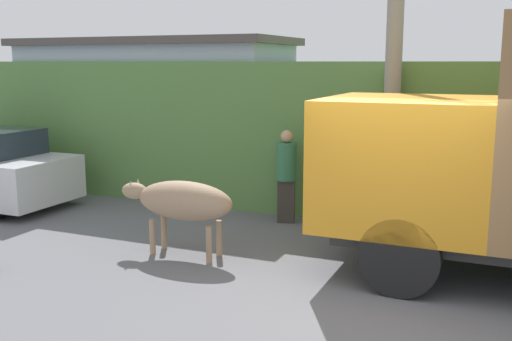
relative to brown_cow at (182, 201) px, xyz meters
name	(u,v)px	position (x,y,z in m)	size (l,w,h in m)	color
ground_plane	(386,307)	(3.24, -0.76, -0.84)	(60.00, 60.00, 0.00)	slate
hillside_embankment	(448,131)	(3.24, 5.54, 0.62)	(32.00, 5.41, 2.91)	#568442
building_backdrop	(155,114)	(-3.13, 4.16, 0.89)	(6.34, 2.70, 3.42)	#99ADB7
brown_cow	(182,201)	(0.00, 0.00, 0.00)	(1.90, 0.59, 1.15)	#9E7F60
pedestrian_on_hill	(286,172)	(0.77, 2.41, 0.09)	(0.46, 0.46, 1.70)	#38332D
utility_pole	(395,35)	(2.58, 2.62, 2.50)	(0.90, 0.28, 6.49)	gray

